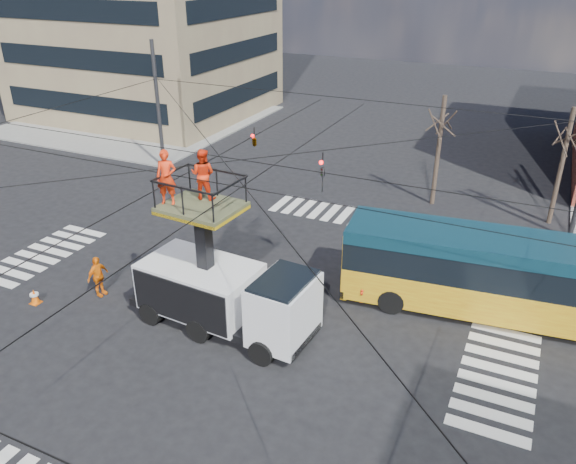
% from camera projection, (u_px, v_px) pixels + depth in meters
% --- Properties ---
extents(ground, '(120.00, 120.00, 0.00)m').
position_uv_depth(ground, '(232.00, 304.00, 22.09)').
color(ground, black).
rests_on(ground, ground).
extents(sidewalk_nw, '(18.00, 18.00, 0.12)m').
position_uv_depth(sidewalk_nw, '(141.00, 120.00, 47.13)').
color(sidewalk_nw, slate).
rests_on(sidewalk_nw, ground).
extents(crosswalks, '(22.40, 22.40, 0.02)m').
position_uv_depth(crosswalks, '(232.00, 304.00, 22.09)').
color(crosswalks, silver).
rests_on(crosswalks, ground).
extents(overhead_network, '(24.24, 24.24, 8.00)m').
position_uv_depth(overhead_network, '(230.00, 200.00, 20.56)').
color(overhead_network, '#2D2D30').
rests_on(overhead_network, ground).
extents(tree_a, '(2.00, 2.00, 6.00)m').
position_uv_depth(tree_a, '(442.00, 122.00, 29.16)').
color(tree_a, '#382B21').
rests_on(tree_a, ground).
extents(tree_b, '(2.00, 2.00, 6.00)m').
position_uv_depth(tree_b, '(568.00, 135.00, 26.89)').
color(tree_b, '#382B21').
rests_on(tree_b, ground).
extents(utility_truck, '(7.14, 3.04, 6.63)m').
position_uv_depth(utility_truck, '(224.00, 277.00, 19.82)').
color(utility_truck, black).
rests_on(utility_truck, ground).
extents(city_bus, '(13.34, 4.01, 3.20)m').
position_uv_depth(city_bus, '(524.00, 278.00, 20.53)').
color(city_bus, '#C17612').
rests_on(city_bus, ground).
extents(traffic_cone, '(0.36, 0.36, 0.62)m').
position_uv_depth(traffic_cone, '(34.00, 296.00, 22.05)').
color(traffic_cone, '#D95709').
rests_on(traffic_cone, ground).
extents(worker_ground, '(0.52, 1.04, 1.72)m').
position_uv_depth(worker_ground, '(98.00, 276.00, 22.35)').
color(worker_ground, orange).
rests_on(worker_ground, ground).
extents(flagger, '(1.10, 1.48, 2.04)m').
position_uv_depth(flagger, '(364.00, 278.00, 21.90)').
color(flagger, red).
rests_on(flagger, ground).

